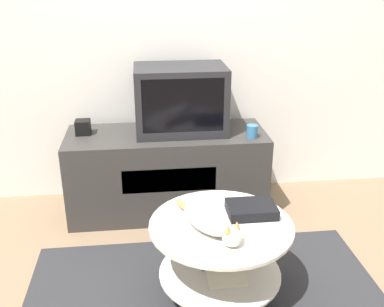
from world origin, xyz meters
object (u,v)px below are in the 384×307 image
object	(u,v)px
tv	(180,99)
dvd_box	(251,209)
cat	(210,220)
speaker	(83,127)

from	to	relation	value
tv	dvd_box	xyz separation A→B (m)	(0.28, -0.93, -0.33)
dvd_box	cat	size ratio (longest dim) A/B	0.53
cat	tv	bearing A→B (deg)	154.48
tv	cat	size ratio (longest dim) A/B	1.29
speaker	cat	size ratio (longest dim) A/B	0.21
tv	cat	xyz separation A→B (m)	(0.05, -1.06, -0.30)
speaker	cat	distance (m)	1.29
speaker	dvd_box	xyz separation A→B (m)	(0.94, -0.95, -0.16)
dvd_box	speaker	bearing A→B (deg)	134.79
speaker	dvd_box	distance (m)	1.34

